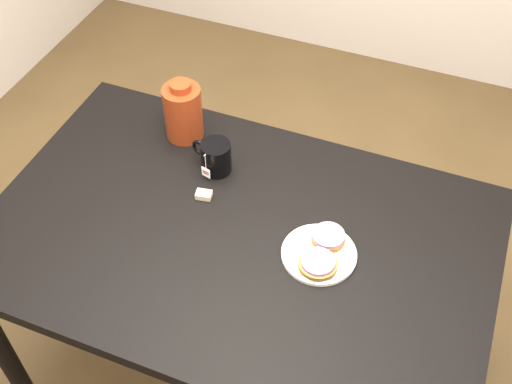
% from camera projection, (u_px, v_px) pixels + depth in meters
% --- Properties ---
extents(ground_plane, '(4.00, 4.00, 0.00)m').
position_uv_depth(ground_plane, '(242.00, 364.00, 2.32)').
color(ground_plane, brown).
extents(table, '(1.40, 0.90, 0.75)m').
position_uv_depth(table, '(238.00, 252.00, 1.83)').
color(table, black).
rests_on(table, ground_plane).
extents(plate, '(0.20, 0.20, 0.02)m').
position_uv_depth(plate, '(319.00, 254.00, 1.71)').
color(plate, white).
rests_on(plate, table).
extents(bagel_back, '(0.12, 0.12, 0.03)m').
position_uv_depth(bagel_back, '(328.00, 237.00, 1.73)').
color(bagel_back, brown).
rests_on(bagel_back, plate).
extents(bagel_front, '(0.14, 0.14, 0.03)m').
position_uv_depth(bagel_front, '(318.00, 264.00, 1.67)').
color(bagel_front, brown).
rests_on(bagel_front, plate).
extents(mug, '(0.14, 0.11, 0.10)m').
position_uv_depth(mug, '(215.00, 157.00, 1.90)').
color(mug, black).
rests_on(mug, table).
extents(teabag_pouch, '(0.05, 0.04, 0.02)m').
position_uv_depth(teabag_pouch, '(204.00, 195.00, 1.85)').
color(teabag_pouch, '#C6B793').
rests_on(teabag_pouch, table).
extents(bagel_package, '(0.12, 0.12, 0.20)m').
position_uv_depth(bagel_package, '(183.00, 112.00, 1.98)').
color(bagel_package, '#58190B').
rests_on(bagel_package, table).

